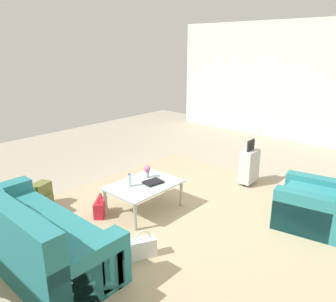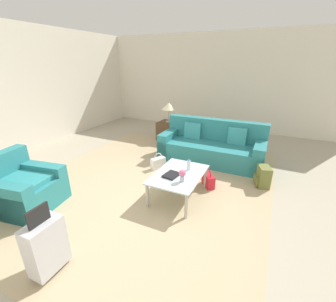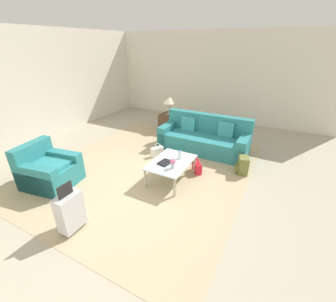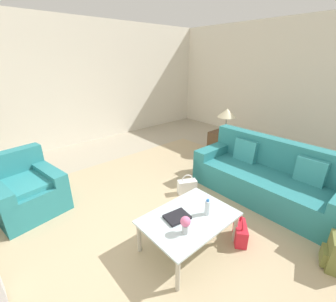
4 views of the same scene
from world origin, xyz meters
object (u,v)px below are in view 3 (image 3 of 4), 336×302
couch (205,139)px  handbag_red (197,167)px  side_table (170,122)px  coffee_table (171,164)px  table_lamp (170,100)px  armchair (48,171)px  coffee_table_book (165,162)px  backpack_olive (242,165)px  suitcase_silver (70,211)px  flower_vase (173,162)px  handbag_white (157,151)px  water_bottle (180,155)px

couch → handbag_red: 1.29m
side_table → coffee_table: bearing=-151.8°
table_lamp → handbag_red: size_ratio=1.58×
armchair → coffee_table_book: bearing=-60.3°
backpack_olive → coffee_table_book: bearing=129.2°
table_lamp → backpack_olive: table_lamp is taller
couch → side_table: 1.89m
handbag_red → backpack_olive: backpack_olive is taller
couch → coffee_table: couch is taller
couch → backpack_olive: couch is taller
armchair → suitcase_silver: armchair is taller
flower_vase → side_table: (3.02, 1.65, -0.30)m
couch → coffee_table_book: bearing=174.6°
coffee_table → suitcase_silver: size_ratio=1.28×
handbag_white → handbag_red: same height
table_lamp → suitcase_silver: bearing=-170.5°
suitcase_silver → handbag_white: size_ratio=2.37×
couch → coffee_table: size_ratio=2.15×
water_bottle → side_table: size_ratio=0.35×
couch → suitcase_silver: bearing=168.1°
coffee_table_book → handbag_white: size_ratio=0.77×
coffee_table_book → suitcase_silver: bearing=170.1°
flower_vase → side_table: 3.45m
coffee_table_book → backpack_olive: size_ratio=0.69×
handbag_white → backpack_olive: size_ratio=0.89×
suitcase_silver → backpack_olive: 3.60m
side_table → handbag_red: bearing=-140.1°
armchair → handbag_red: size_ratio=3.03×
side_table → handbag_red: size_ratio=1.63×
coffee_table_book → backpack_olive: coffee_table_book is taller
table_lamp → couch: bearing=-122.0°
water_bottle → table_lamp: table_lamp is taller
flower_vase → coffee_table: bearing=34.3°
coffee_table → handbag_red: coffee_table is taller
side_table → backpack_olive: size_ratio=1.46×
water_bottle → coffee_table_book: 0.38m
couch → water_bottle: (-1.60, 0.00, 0.22)m
flower_vase → backpack_olive: (1.22, -1.14, -0.37)m
water_bottle → suitcase_silver: bearing=160.0°
coffee_table_book → side_table: side_table is taller
coffee_table → backpack_olive: size_ratio=2.73×
handbag_red → water_bottle: bearing=142.8°
water_bottle → suitcase_silver: 2.35m
suitcase_silver → handbag_red: 2.78m
coffee_table_book → side_table: (2.92, 1.42, -0.19)m
water_bottle → suitcase_silver: size_ratio=0.24×
water_bottle → side_table: 3.06m
coffee_table → coffee_table_book: coffee_table_book is taller
coffee_table_book → armchair: bearing=128.0°
couch → flower_vase: 2.04m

